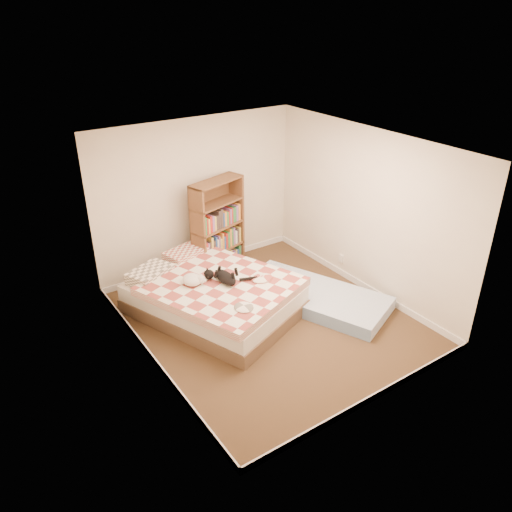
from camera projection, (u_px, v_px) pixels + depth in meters
room at (269, 244)px, 6.56m from camera, size 3.51×4.01×2.51m
bed at (212, 294)px, 7.17m from camera, size 2.30×2.70×0.61m
bookshelf at (218, 238)px, 8.17m from camera, size 1.03×0.58×1.58m
floor_mattress at (314, 297)px, 7.46m from camera, size 1.74×2.38×0.20m
black_cat at (224, 276)px, 6.95m from camera, size 0.44×0.75×0.17m
white_dog at (193, 280)px, 6.86m from camera, size 0.30×0.31×0.14m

